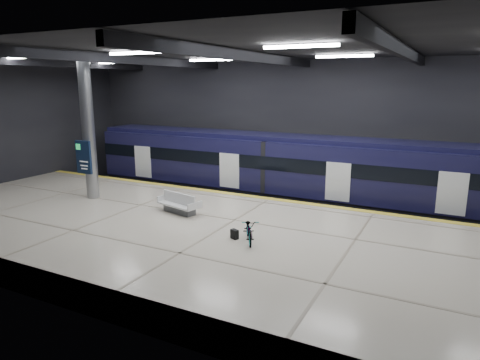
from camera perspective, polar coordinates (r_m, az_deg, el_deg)
The scene contains 10 objects.
ground at distance 19.15m, azimuth 0.71°, elevation -7.64°, with size 30.00×30.00×0.00m, color black.
room_shell at distance 17.98m, azimuth 0.76°, elevation 9.71°, with size 30.10×16.10×8.05m.
platform at distance 16.90m, azimuth -3.08°, elevation -8.52°, with size 30.00×11.00×1.10m, color beige.
safety_strip at distance 21.20m, azimuth 4.02°, elevation -2.50°, with size 30.00×0.40×0.01m, color gold.
rails at distance 23.94m, azimuth 6.57°, elevation -3.31°, with size 30.00×1.52×0.16m.
train at distance 22.92m, azimuth 10.89°, elevation 0.92°, with size 29.40×2.84×3.79m.
bench at distance 19.00m, azimuth -8.09°, elevation -3.44°, with size 2.18×1.30×0.90m.
bicycle at distance 15.46m, azimuth 1.25°, elevation -6.63°, with size 0.59×1.70×0.89m, color #99999E.
pannier_bag at distance 15.80m, azimuth -0.73°, elevation -7.23°, with size 0.30×0.18×0.35m, color black.
info_column at distance 22.05m, azimuth -19.62°, elevation 6.27°, with size 0.90×0.78×6.90m.
Camera 1 is at (7.93, -16.10, 6.69)m, focal length 32.00 mm.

